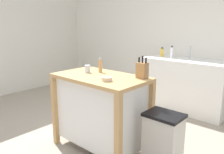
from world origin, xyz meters
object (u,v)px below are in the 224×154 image
Objects in this scene: bottle_spray_cleaner at (162,52)px; bottle_dish_soap at (172,52)px; kitchen_island at (101,109)px; knife_block at (142,70)px; drinking_cup at (87,69)px; trash_bin at (163,143)px; bowl_stoneware_deep at (107,79)px; sink_faucet at (190,52)px; pepper_grinder at (100,65)px.

bottle_dish_soap is at bearing -13.53° from bottle_spray_cleaner.
knife_block is (0.42, 0.22, 0.49)m from kitchen_island.
drinking_cup reaches higher than kitchen_island.
trash_bin is (0.78, 0.09, -0.19)m from kitchen_island.
sink_faucet reaches higher than bowl_stoneware_deep.
sink_faucet is 1.02× the size of bottle_dish_soap.
sink_faucet is 0.31m from bottle_dish_soap.
drinking_cup is (-0.66, -0.20, -0.04)m from knife_block.
bottle_dish_soap is at bearing 116.02° from trash_bin.
sink_faucet is (-0.05, 2.17, 0.07)m from bowl_stoneware_deep.
bottle_spray_cleaner reaches higher than kitchen_island.
knife_block is 0.69m from drinking_cup.
bottle_dish_soap is (0.14, 1.87, 0.04)m from drinking_cup.
knife_block is 1.84m from sink_faucet.
pepper_grinder is at bearing 48.57° from drinking_cup.
knife_block reaches higher than bottle_dish_soap.
bowl_stoneware_deep is 2.17m from sink_faucet.
bottle_dish_soap is (0.22, -0.05, 0.02)m from bottle_spray_cleaner.
knife_block is at bearing 8.28° from pepper_grinder.
drinking_cup is 0.15× the size of trash_bin.
sink_faucet is (0.17, 2.04, 0.49)m from kitchen_island.
sink_faucet is 0.50m from bottle_spray_cleaner.
trash_bin is 2.11m from bottle_dish_soap.
knife_block is at bearing 27.16° from kitchen_island.
kitchen_island is at bearing -80.66° from bottle_spray_cleaner.
bottle_spray_cleaner is 0.23m from bottle_dish_soap.
bowl_stoneware_deep is 2.14m from bottle_spray_cleaner.
pepper_grinder is 1.93m from sink_faucet.
trash_bin is at bearing -59.30° from bottle_spray_cleaner.
bottle_spray_cleaner reaches higher than bowl_stoneware_deep.
sink_faucet is at bearing 78.69° from drinking_cup.
trash_bin is (1.02, 0.07, -0.63)m from drinking_cup.
knife_block is 1.40× the size of bottle_spray_cleaner.
drinking_cup is (-0.23, 0.02, 0.44)m from kitchen_island.
drinking_cup is (-0.45, 0.15, 0.02)m from bowl_stoneware_deep.
sink_faucet is at bearing 97.84° from knife_block.
trash_bin is at bearing -72.64° from sink_faucet.
drinking_cup is at bearing -163.32° from knife_block.
trash_bin is 2.16m from sink_faucet.
trash_bin is at bearing -19.86° from knife_block.
knife_block is 1.35× the size of pepper_grinder.
knife_block is 1.75m from bottle_dish_soap.
bottle_spray_cleaner reaches higher than drinking_cup.
bowl_stoneware_deep is at bearing -81.09° from bottle_dish_soap.
drinking_cup is at bearing -176.25° from trash_bin.
knife_block reaches higher than sink_faucet.
bottle_spray_cleaner is at bearing -168.04° from sink_faucet.
bottle_dish_soap is (-0.32, 2.01, 0.06)m from bowl_stoneware_deep.
pepper_grinder is (0.10, 0.12, 0.04)m from drinking_cup.
trash_bin is 2.92× the size of bottle_dish_soap.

